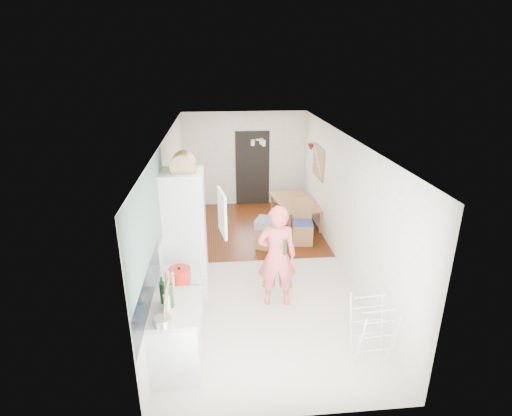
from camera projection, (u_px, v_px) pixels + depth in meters
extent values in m
cube|color=beige|center=(258.00, 265.00, 7.75)|extent=(3.20, 7.00, 0.01)
cube|color=#622811|center=(250.00, 227.00, 9.47)|extent=(3.20, 3.30, 0.01)
cube|color=slate|center=(150.00, 220.00, 5.09)|extent=(0.02, 3.00, 1.30)
cube|color=black|center=(149.00, 291.00, 4.83)|extent=(0.02, 1.90, 0.50)
cube|color=black|center=(252.00, 169.00, 10.65)|extent=(0.90, 0.04, 2.00)
cube|color=silver|center=(177.00, 338.00, 5.11)|extent=(0.60, 0.90, 0.86)
cube|color=beige|center=(174.00, 307.00, 4.95)|extent=(0.62, 0.92, 0.06)
cube|color=silver|center=(181.00, 303.00, 5.80)|extent=(0.60, 0.60, 0.88)
cube|color=silver|center=(179.00, 276.00, 5.64)|extent=(0.60, 0.60, 0.04)
cube|color=silver|center=(185.00, 234.00, 6.53)|extent=(0.66, 0.66, 2.15)
cube|color=silver|center=(222.00, 213.00, 6.13)|extent=(0.14, 0.56, 0.70)
cube|color=white|center=(203.00, 207.00, 6.39)|extent=(0.02, 0.52, 0.66)
cube|color=tan|center=(318.00, 162.00, 9.10)|extent=(0.03, 0.90, 0.70)
cube|color=#965E31|center=(318.00, 162.00, 9.10)|extent=(0.00, 0.94, 0.74)
cone|color=maroon|center=(311.00, 147.00, 9.63)|extent=(0.18, 0.18, 0.16)
imported|color=#EF605D|center=(277.00, 248.00, 6.23)|extent=(0.76, 0.53, 2.02)
imported|color=#965E31|center=(296.00, 213.00, 9.67)|extent=(0.94, 1.45, 0.48)
cube|color=gray|center=(267.00, 223.00, 8.28)|extent=(0.56, 0.56, 0.19)
cylinder|color=red|center=(180.00, 275.00, 5.45)|extent=(0.38, 0.38, 0.18)
cylinder|color=silver|center=(163.00, 321.00, 4.56)|extent=(0.25, 0.25, 0.10)
cylinder|color=#193C1C|center=(285.00, 248.00, 6.07)|extent=(0.05, 0.05, 0.24)
cylinder|color=#193C1C|center=(170.00, 295.00, 4.85)|extent=(0.10, 0.10, 0.33)
cylinder|color=#193C1C|center=(163.00, 293.00, 4.94)|extent=(0.08, 0.08, 0.29)
cylinder|color=silver|center=(167.00, 302.00, 4.83)|extent=(0.10, 0.10, 0.20)
cylinder|color=tan|center=(168.00, 283.00, 5.19)|extent=(0.08, 0.08, 0.24)
cylinder|color=tan|center=(173.00, 282.00, 5.25)|extent=(0.05, 0.05, 0.20)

